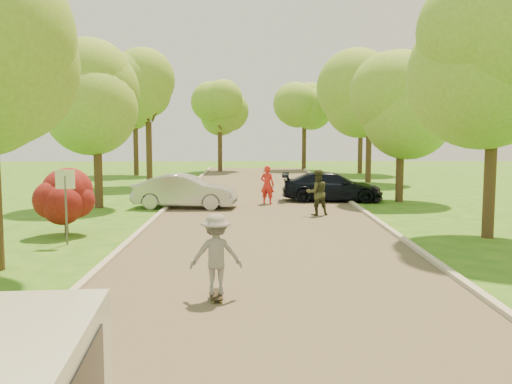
{
  "coord_description": "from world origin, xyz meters",
  "views": [
    {
      "loc": [
        -0.49,
        -12.25,
        3.27
      ],
      "look_at": [
        -0.33,
        6.14,
        1.3
      ],
      "focal_mm": 40.0,
      "sensor_mm": 36.0,
      "label": 1
    }
  ],
  "objects_px": {
    "dark_sedan": "(332,187)",
    "skateboarder": "(216,254)",
    "longboard": "(216,295)",
    "person_striped": "(267,185)",
    "street_sign": "(66,191)",
    "silver_sedan": "(185,191)",
    "person_olive": "(317,193)"
  },
  "relations": [
    {
      "from": "longboard",
      "to": "person_striped",
      "type": "relative_size",
      "value": 0.48
    },
    {
      "from": "longboard",
      "to": "person_striped",
      "type": "bearing_deg",
      "value": -101.19
    },
    {
      "from": "longboard",
      "to": "skateboarder",
      "type": "bearing_deg",
      "value": -122.22
    },
    {
      "from": "street_sign",
      "to": "skateboarder",
      "type": "distance_m",
      "value": 7.14
    },
    {
      "from": "person_olive",
      "to": "person_striped",
      "type": "bearing_deg",
      "value": -73.46
    },
    {
      "from": "dark_sedan",
      "to": "person_olive",
      "type": "height_order",
      "value": "person_olive"
    },
    {
      "from": "dark_sedan",
      "to": "street_sign",
      "type": "bearing_deg",
      "value": 142.63
    },
    {
      "from": "skateboarder",
      "to": "person_olive",
      "type": "distance_m",
      "value": 11.52
    },
    {
      "from": "street_sign",
      "to": "silver_sedan",
      "type": "xyz_separation_m",
      "value": [
        2.5,
        7.85,
        -0.84
      ]
    },
    {
      "from": "person_striped",
      "to": "person_olive",
      "type": "xyz_separation_m",
      "value": [
        1.84,
        -3.49,
        0.02
      ]
    },
    {
      "from": "person_olive",
      "to": "silver_sedan",
      "type": "bearing_deg",
      "value": -33.29
    },
    {
      "from": "street_sign",
      "to": "longboard",
      "type": "bearing_deg",
      "value": -49.31
    },
    {
      "from": "dark_sedan",
      "to": "longboard",
      "type": "relative_size",
      "value": 5.65
    },
    {
      "from": "street_sign",
      "to": "skateboarder",
      "type": "height_order",
      "value": "street_sign"
    },
    {
      "from": "silver_sedan",
      "to": "dark_sedan",
      "type": "xyz_separation_m",
      "value": [
        6.6,
        2.35,
        -0.04
      ]
    },
    {
      "from": "dark_sedan",
      "to": "person_striped",
      "type": "relative_size",
      "value": 2.69
    },
    {
      "from": "dark_sedan",
      "to": "skateboarder",
      "type": "distance_m",
      "value": 16.22
    },
    {
      "from": "silver_sedan",
      "to": "dark_sedan",
      "type": "height_order",
      "value": "silver_sedan"
    },
    {
      "from": "silver_sedan",
      "to": "person_olive",
      "type": "distance_m",
      "value": 5.8
    },
    {
      "from": "street_sign",
      "to": "person_striped",
      "type": "xyz_separation_m",
      "value": [
        6.04,
        9.16,
        -0.7
      ]
    },
    {
      "from": "longboard",
      "to": "skateboarder",
      "type": "relative_size",
      "value": 0.52
    },
    {
      "from": "skateboarder",
      "to": "dark_sedan",
      "type": "bearing_deg",
      "value": -111.65
    },
    {
      "from": "dark_sedan",
      "to": "person_striped",
      "type": "height_order",
      "value": "person_striped"
    },
    {
      "from": "person_olive",
      "to": "dark_sedan",
      "type": "bearing_deg",
      "value": -116.33
    },
    {
      "from": "skateboarder",
      "to": "silver_sedan",
      "type": "bearing_deg",
      "value": -86.51
    },
    {
      "from": "street_sign",
      "to": "dark_sedan",
      "type": "bearing_deg",
      "value": 48.28
    },
    {
      "from": "street_sign",
      "to": "person_olive",
      "type": "distance_m",
      "value": 9.73
    },
    {
      "from": "longboard",
      "to": "person_olive",
      "type": "bearing_deg",
      "value": -112.02
    },
    {
      "from": "longboard",
      "to": "dark_sedan",
      "type": "bearing_deg",
      "value": -111.65
    },
    {
      "from": "dark_sedan",
      "to": "skateboarder",
      "type": "bearing_deg",
      "value": 168.37
    },
    {
      "from": "street_sign",
      "to": "silver_sedan",
      "type": "relative_size",
      "value": 0.5
    },
    {
      "from": "longboard",
      "to": "person_olive",
      "type": "height_order",
      "value": "person_olive"
    }
  ]
}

